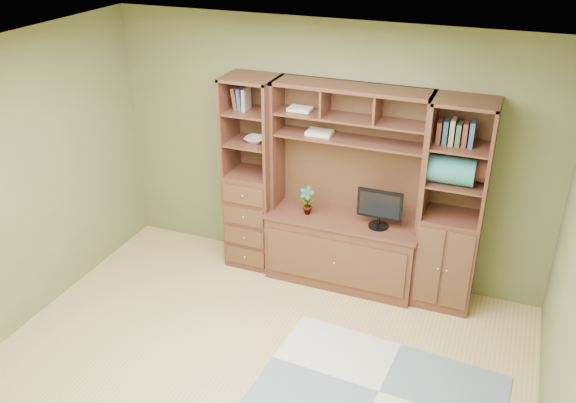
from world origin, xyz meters
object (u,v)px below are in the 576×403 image
at_px(center_hutch, 345,192).
at_px(right_tower, 453,208).
at_px(left_tower, 252,175).
at_px(monitor, 380,202).

bearing_deg(center_hutch, right_tower, 2.23).
height_order(left_tower, right_tower, same).
height_order(center_hutch, left_tower, same).
xyz_separation_m(center_hutch, left_tower, (-1.00, 0.04, 0.00)).
xyz_separation_m(right_tower, monitor, (-0.66, -0.07, -0.03)).
bearing_deg(center_hutch, left_tower, 177.71).
xyz_separation_m(center_hutch, monitor, (0.36, -0.03, -0.03)).
distance_m(left_tower, right_tower, 2.02).
height_order(center_hutch, monitor, center_hutch).
distance_m(center_hutch, left_tower, 1.00).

